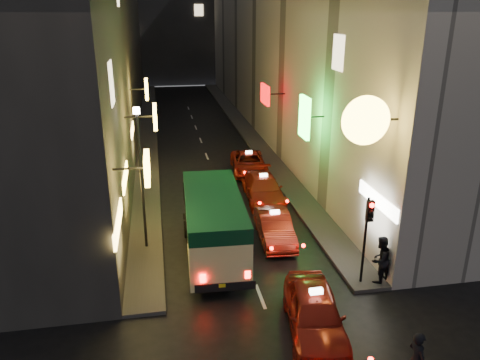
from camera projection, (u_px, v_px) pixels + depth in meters
building_left at (92, 24)px, 36.58m from camera, size 7.60×52.19×18.00m
building_right at (289, 23)px, 39.24m from camera, size 8.09×52.00×18.00m
building_far at (174, 3)px, 66.81m from camera, size 30.00×10.00×22.00m
sidewalk_left at (148, 133)px, 40.27m from camera, size 1.50×52.00×0.15m
sidewalk_right at (245, 129)px, 41.68m from camera, size 1.50×52.00×0.15m
minibus at (214, 219)px, 19.63m from camera, size 2.56×6.66×2.83m
taxi_near at (315, 310)px, 15.19m from camera, size 3.08×5.78×1.92m
taxi_second at (275, 225)px, 21.44m from camera, size 2.26×4.96×1.71m
taxi_third at (263, 187)px, 25.95m from camera, size 2.36×5.23×1.80m
taxi_far at (249, 161)px, 30.43m from camera, size 2.36×4.91×1.68m
pedestrian_crossing at (417, 357)px, 12.94m from camera, size 0.52×0.72×2.04m
pedestrian_sidewalk at (380, 257)px, 17.78m from camera, size 0.95×0.82×2.14m
traffic_light at (368, 223)px, 17.14m from camera, size 0.26×0.43×3.50m
lamp_post at (141, 170)px, 19.61m from camera, size 0.28×0.28×6.22m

